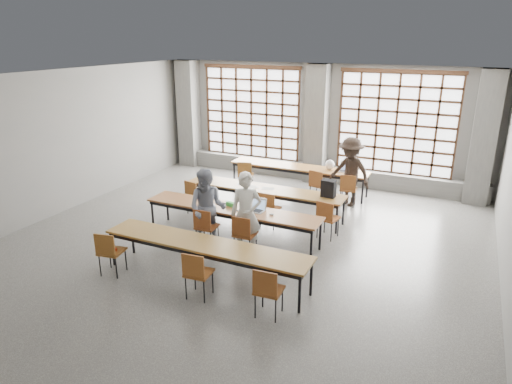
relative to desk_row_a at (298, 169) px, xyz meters
The scene contains 39 objects.
floor 4.15m from the desk_row_a, 88.13° to the right, with size 11.00×11.00×0.00m, color #484846.
ceiling 4.98m from the desk_row_a, 88.13° to the right, with size 11.00×11.00×0.00m, color silver.
wall_back 1.78m from the desk_row_a, 84.59° to the left, with size 10.00×10.00×0.00m, color slate.
wall_left 6.45m from the desk_row_a, 139.94° to the right, with size 11.00×11.00×0.00m, color slate.
column_left 4.64m from the desk_row_a, 165.51° to the left, with size 0.60×0.55×3.50m, color #535350.
column_mid 1.57m from the desk_row_a, 83.26° to the left, with size 0.60×0.55×3.50m, color #535350.
column_right 4.89m from the desk_row_a, 13.69° to the left, with size 0.60×0.55×3.50m, color #535350.
window_left 2.79m from the desk_row_a, 147.87° to the left, with size 3.32×0.12×3.00m.
window_right 3.00m from the desk_row_a, 29.16° to the left, with size 3.32×0.12×3.00m.
sill_ledge 1.28m from the desk_row_a, 83.71° to the left, with size 9.80×0.35×0.50m, color #535350.
desk_row_a is the anchor object (origin of this frame).
desk_row_b 2.18m from the desk_row_a, 92.42° to the right, with size 4.00×0.70×0.73m.
desk_row_c 3.71m from the desk_row_a, 92.71° to the right, with size 4.00×0.70×0.73m.
desk_row_d 5.48m from the desk_row_a, 87.67° to the right, with size 4.00×0.70×0.73m.
chair_back_left 1.52m from the desk_row_a, 155.56° to the right, with size 0.52×0.53×0.88m.
chair_back_mid 1.01m from the desk_row_a, 38.73° to the right, with size 0.50×0.51×0.88m.
chair_back_right 1.73m from the desk_row_a, 21.33° to the right, with size 0.47×0.47×0.88m.
chair_mid_left 3.29m from the desk_row_a, 121.39° to the right, with size 0.51×0.51×0.88m.
chair_mid_centre 2.83m from the desk_row_a, 83.79° to the right, with size 0.43×0.44×0.88m.
chair_mid_right 3.28m from the desk_row_a, 58.88° to the right, with size 0.49×0.49×0.88m.
chair_front_left 4.37m from the desk_row_a, 96.21° to the right, with size 0.44×0.44×0.88m.
chair_front_right 4.36m from the desk_row_a, 84.39° to the right, with size 0.43×0.43×0.88m.
chair_near_left 6.28m from the desk_row_a, 103.48° to the right, with size 0.49×0.49×0.88m.
chair_near_mid 6.12m from the desk_row_a, 85.97° to the right, with size 0.46×0.46×0.88m.
chair_near_right 6.35m from the desk_row_a, 74.19° to the right, with size 0.45×0.45×0.88m.
student_male 4.24m from the desk_row_a, 84.24° to the right, with size 0.63×0.41×1.73m, color silver.
student_female 4.24m from the desk_row_a, 96.44° to the right, with size 0.82×0.64×1.69m, color #19264C.
student_back 1.69m from the desk_row_a, 17.35° to the right, with size 1.17×0.67×1.81m, color black.
laptop_front 3.62m from the desk_row_a, 83.97° to the right, with size 0.39×0.34×0.26m.
laptop_back 1.36m from the desk_row_a, ahead, with size 0.36×0.30×0.26m.
mouse 3.81m from the desk_row_a, 78.27° to the right, with size 0.10×0.06×0.04m, color silver.
green_box 3.64m from the desk_row_a, 93.55° to the right, with size 0.25×0.09×0.09m, color #2E8D35.
phone 3.81m from the desk_row_a, 89.93° to the right, with size 0.13×0.06×0.01m, color black.
paper_sheet_a 2.24m from the desk_row_a, 108.03° to the right, with size 0.30×0.21×0.00m, color white.
paper_sheet_b 2.26m from the desk_row_a, 99.99° to the right, with size 0.30×0.21×0.00m, color white.
paper_sheet_c 2.18m from the desk_row_a, 89.79° to the right, with size 0.30×0.21×0.00m, color silver.
backpack 2.62m from the desk_row_a, 54.67° to the right, with size 0.32×0.20×0.40m, color black.
plastic_bag 0.93m from the desk_row_a, ahead, with size 0.26×0.21×0.29m, color silver.
red_pouch 6.21m from the desk_row_a, 103.77° to the right, with size 0.20×0.08×0.06m, color #B23015.
Camera 1 is at (4.08, -7.73, 4.27)m, focal length 32.00 mm.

